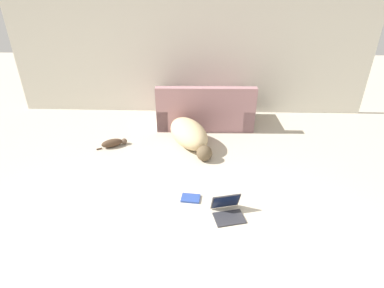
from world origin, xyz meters
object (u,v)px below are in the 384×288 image
(couch, at_px, (205,111))
(book_blue, at_px, (191,198))
(dog, at_px, (190,134))
(cat, at_px, (114,143))
(laptop_open, at_px, (227,208))

(couch, relative_size, book_blue, 7.12)
(couch, height_order, book_blue, couch)
(dog, distance_m, cat, 1.25)
(couch, bearing_deg, laptop_open, 94.36)
(couch, bearing_deg, dog, 72.90)
(couch, relative_size, laptop_open, 4.33)
(cat, distance_m, book_blue, 1.86)
(couch, xyz_separation_m, dog, (-0.25, -0.90, -0.05))
(couch, xyz_separation_m, laptop_open, (0.25, -2.53, -0.18))
(cat, xyz_separation_m, book_blue, (1.32, -1.32, -0.05))
(dog, height_order, cat, dog)
(cat, bearing_deg, book_blue, -73.89)
(couch, distance_m, laptop_open, 2.54)
(couch, height_order, laptop_open, couch)
(couch, height_order, cat, couch)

